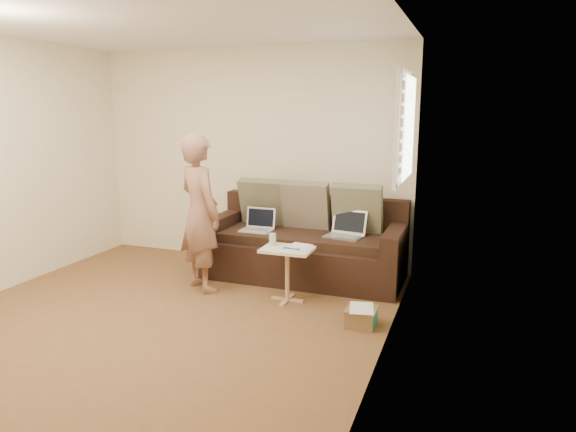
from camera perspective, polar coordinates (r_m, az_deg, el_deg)
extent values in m
plane|color=brown|center=(4.74, -15.35, -11.90)|extent=(4.50, 4.50, 0.00)
plane|color=white|center=(4.41, -17.33, 20.77)|extent=(4.50, 4.50, 0.00)
plane|color=beige|center=(6.34, -4.21, 6.61)|extent=(4.00, 0.00, 4.00)
plane|color=beige|center=(3.60, 10.42, 2.43)|extent=(0.00, 4.50, 4.50)
imported|color=brown|center=(5.37, -9.78, 0.30)|extent=(0.72, 0.66, 1.64)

